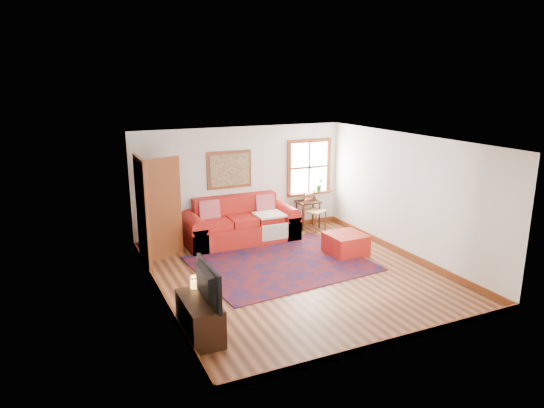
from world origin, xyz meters
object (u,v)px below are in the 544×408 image
red_ottoman (346,244)px  side_table (308,206)px  red_leather_sofa (240,227)px  media_cabinet (200,318)px  ladder_back_chair (313,209)px

red_ottoman → side_table: size_ratio=1.12×
red_ottoman → side_table: (0.16, 1.92, 0.33)m
red_leather_sofa → red_ottoman: bearing=-45.0°
red_ottoman → media_cabinet: size_ratio=0.74×
red_leather_sofa → media_cabinet: red_leather_sofa is taller
red_leather_sofa → side_table: size_ratio=3.77×
side_table → ladder_back_chair: bearing=-81.9°
side_table → media_cabinet: side_table is taller
side_table → red_ottoman: bearing=-94.9°
red_leather_sofa → side_table: (1.85, 0.23, 0.22)m
red_ottoman → ladder_back_chair: ladder_back_chair is taller
red_leather_sofa → ladder_back_chair: red_leather_sofa is taller
side_table → media_cabinet: size_ratio=0.66×
red_leather_sofa → media_cabinet: 4.18m
side_table → ladder_back_chair: (0.03, -0.20, -0.03)m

